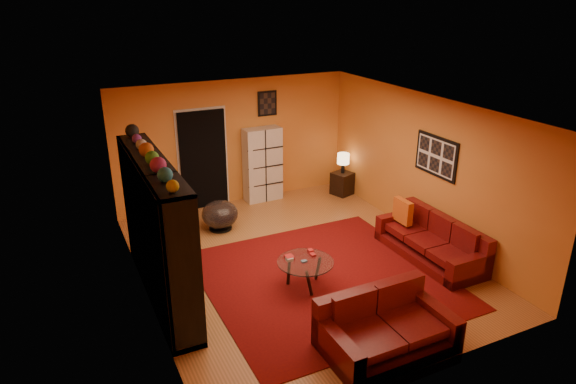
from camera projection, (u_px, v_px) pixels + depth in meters
name	position (u px, v px, depth m)	size (l,w,h in m)	color
floor	(299.00, 261.00, 8.63)	(6.00, 6.00, 0.00)	#9C6130
ceiling	(300.00, 108.00, 7.67)	(6.00, 6.00, 0.00)	white
wall_back	(234.00, 142.00, 10.67)	(6.00, 6.00, 0.00)	orange
wall_front	(422.00, 278.00, 5.63)	(6.00, 6.00, 0.00)	orange
wall_left	(139.00, 217.00, 7.15)	(6.00, 6.00, 0.00)	orange
wall_right	(424.00, 167.00, 9.16)	(6.00, 6.00, 0.00)	orange
rug	(324.00, 279.00, 8.08)	(3.60, 3.60, 0.01)	#56090B
doorway	(203.00, 160.00, 10.46)	(0.95, 0.10, 2.04)	black
wall_art_right	(436.00, 156.00, 8.79)	(0.03, 1.00, 0.70)	black
wall_art_back	(267.00, 103.00, 10.68)	(0.42, 0.03, 0.52)	black
entertainment_unit	(157.00, 230.00, 7.33)	(0.45, 3.00, 2.10)	black
tv	(161.00, 233.00, 7.35)	(0.13, 1.00, 0.58)	black
sofa	(434.00, 242.00, 8.67)	(0.83, 2.01, 0.85)	#540B0D
loveseat	(383.00, 326.00, 6.50)	(1.65, 1.00, 0.85)	#540B0D
throw_pillow	(403.00, 211.00, 9.01)	(0.12, 0.42, 0.42)	#D65917
coffee_table	(305.00, 264.00, 7.75)	(0.86, 0.86, 0.43)	silver
storage_cabinet	(263.00, 164.00, 10.90)	(0.79, 0.35, 1.59)	silver
bowl_chair	(220.00, 215.00, 9.68)	(0.69, 0.69, 0.56)	black
side_table	(342.00, 183.00, 11.38)	(0.40, 0.40, 0.50)	black
table_lamp	(343.00, 159.00, 11.18)	(0.27, 0.27, 0.44)	black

